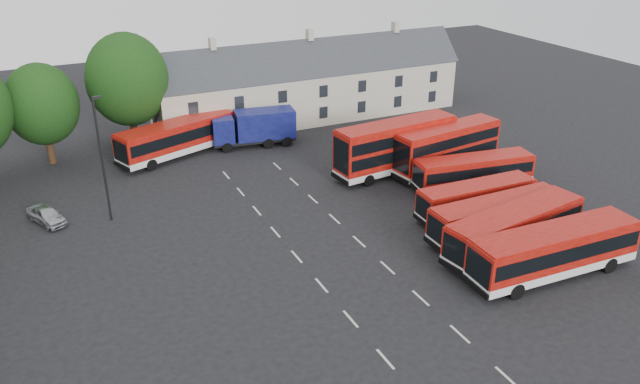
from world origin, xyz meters
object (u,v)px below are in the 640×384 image
at_px(silver_car, 46,215).
at_px(bus_dd_south, 447,146).
at_px(bus_row_a, 555,248).
at_px(box_truck, 255,126).
at_px(lamppost, 102,157).

bearing_deg(silver_car, bus_dd_south, -33.45).
bearing_deg(bus_row_a, box_truck, 108.36).
distance_m(box_truck, silver_car, 22.40).
height_order(bus_dd_south, lamppost, lamppost).
bearing_deg(lamppost, box_truck, 33.84).
relative_size(bus_dd_south, lamppost, 1.11).
height_order(bus_row_a, bus_dd_south, bus_dd_south).
height_order(box_truck, silver_car, box_truck).
height_order(bus_dd_south, silver_car, bus_dd_south).
bearing_deg(bus_row_a, silver_car, 144.89).
relative_size(bus_row_a, bus_dd_south, 1.11).
relative_size(bus_dd_south, silver_car, 2.77).
xyz_separation_m(bus_row_a, bus_dd_south, (4.20, 17.54, 0.46)).
relative_size(silver_car, lamppost, 0.40).
bearing_deg(bus_dd_south, box_truck, 126.08).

